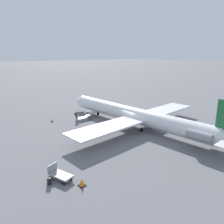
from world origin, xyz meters
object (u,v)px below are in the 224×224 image
(boarding_stairs, at_px, (84,118))
(suitcase, at_px, (49,181))
(passenger, at_px, (76,115))
(luggage_cart, at_px, (60,175))
(airplane_main, at_px, (138,116))

(boarding_stairs, height_order, suitcase, boarding_stairs)
(passenger, xyz_separation_m, luggage_cart, (-14.33, 10.16, -0.54))
(suitcase, bearing_deg, airplane_main, -70.94)
(boarding_stairs, relative_size, luggage_cart, 1.68)
(passenger, xyz_separation_m, suitcase, (-14.53, 11.25, -0.67))
(boarding_stairs, distance_m, passenger, 1.36)
(luggage_cart, distance_m, suitcase, 1.12)
(boarding_stairs, distance_m, luggage_cart, 18.02)
(airplane_main, bearing_deg, suitcase, 105.05)
(passenger, height_order, suitcase, passenger)
(airplane_main, xyz_separation_m, boarding_stairs, (8.44, 4.32, -1.48))
(airplane_main, bearing_deg, boarding_stairs, 23.08)
(boarding_stairs, xyz_separation_m, passenger, (0.31, 1.16, 0.64))
(boarding_stairs, relative_size, passenger, 2.34)
(luggage_cart, bearing_deg, boarding_stairs, -56.92)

